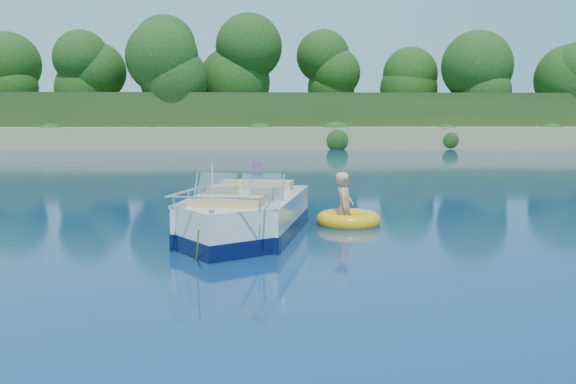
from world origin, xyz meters
name	(u,v)px	position (x,y,z in m)	size (l,w,h in m)	color
ground	(196,266)	(0.00, 0.00, 0.00)	(160.00, 160.00, 0.00)	#0A1D4B
shoreline	(247,127)	(0.00, 63.77, 0.98)	(170.00, 59.00, 6.00)	tan
treeline	(244,74)	(0.04, 41.01, 5.55)	(150.00, 7.12, 8.19)	black
motorboat	(243,219)	(0.70, 2.34, 0.35)	(2.68, 5.38, 1.81)	silver
tow_tube	(349,220)	(2.96, 3.73, 0.10)	(1.66, 1.66, 0.37)	#FBB110
boy	(344,224)	(2.88, 3.82, 0.00)	(0.59, 0.39, 1.62)	tan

